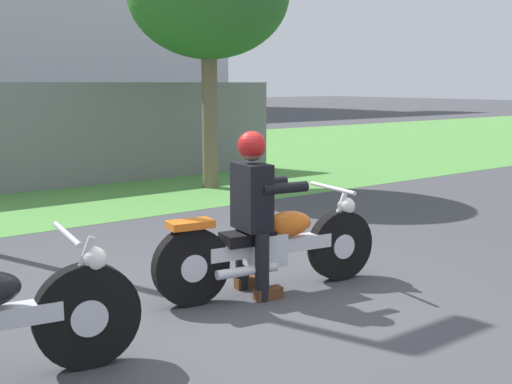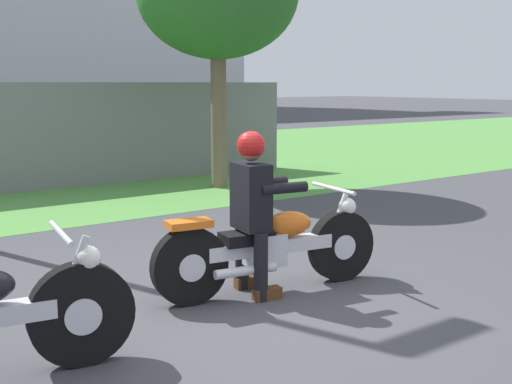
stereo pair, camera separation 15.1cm
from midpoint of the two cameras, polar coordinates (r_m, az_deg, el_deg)
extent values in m
plane|color=#424247|center=(5.43, -2.02, -9.73)|extent=(120.00, 120.00, 0.00)
cylinder|color=black|center=(6.02, 6.67, -4.66)|extent=(0.65, 0.22, 0.64)
cylinder|color=silver|center=(6.02, 6.67, -4.66)|extent=(0.25, 0.18, 0.23)
cylinder|color=black|center=(5.33, -6.53, -6.52)|extent=(0.65, 0.22, 0.64)
cylinder|color=silver|center=(5.33, -6.53, -6.52)|extent=(0.25, 0.18, 0.23)
cube|color=silver|center=(5.62, 0.48, -4.78)|extent=(1.19, 0.33, 0.12)
cube|color=silver|center=(5.60, 0.03, -5.04)|extent=(0.35, 0.29, 0.28)
ellipsoid|color=orange|center=(5.66, 2.08, -2.80)|extent=(0.47, 0.31, 0.22)
cube|color=black|center=(5.49, -1.53, -4.04)|extent=(0.47, 0.31, 0.10)
cube|color=orange|center=(5.24, -6.60, -2.82)|extent=(0.39, 0.26, 0.06)
cylinder|color=silver|center=(5.93, 6.32, -2.38)|extent=(0.26, 0.09, 0.53)
cylinder|color=silver|center=(5.85, 5.97, 0.35)|extent=(0.14, 0.66, 0.04)
sphere|color=white|center=(5.97, 7.20, -1.24)|extent=(0.16, 0.16, 0.16)
cylinder|color=silver|center=(5.40, -1.60, -6.92)|extent=(0.56, 0.17, 0.08)
cylinder|color=black|center=(5.72, -1.98, -5.73)|extent=(0.12, 0.12, 0.57)
cube|color=#593319|center=(5.81, -1.44, -7.90)|extent=(0.25, 0.14, 0.10)
cylinder|color=black|center=(5.41, -0.27, -6.61)|extent=(0.12, 0.12, 0.57)
cube|color=#593319|center=(5.51, 0.29, -8.89)|extent=(0.25, 0.14, 0.10)
cube|color=black|center=(5.44, -1.17, -0.41)|extent=(0.28, 0.41, 0.56)
cylinder|color=black|center=(5.67, 0.01, 0.83)|extent=(0.43, 0.16, 0.09)
cylinder|color=black|center=(5.38, 1.74, 0.35)|extent=(0.43, 0.16, 0.09)
sphere|color=#996B4C|center=(5.38, -1.19, 3.79)|extent=(0.20, 0.20, 0.20)
sphere|color=#B21919|center=(5.38, -1.19, 4.11)|extent=(0.24, 0.24, 0.24)
cylinder|color=black|center=(4.34, -15.57, -10.40)|extent=(0.69, 0.23, 0.68)
cylinder|color=silver|center=(4.34, -15.57, -10.40)|extent=(0.26, 0.18, 0.24)
cylinder|color=silver|center=(4.25, -16.38, -7.30)|extent=(0.26, 0.09, 0.53)
cylinder|color=silver|center=(4.17, -17.24, -3.55)|extent=(0.14, 0.66, 0.04)
sphere|color=white|center=(4.24, -14.99, -5.72)|extent=(0.16, 0.16, 0.16)
cylinder|color=brown|center=(11.19, -4.46, 6.27)|extent=(0.27, 0.27, 2.31)
cube|color=slate|center=(11.97, -12.78, 5.05)|extent=(7.00, 0.06, 1.80)
camera|label=1|loc=(0.08, -90.76, -0.13)|focal=45.63mm
camera|label=2|loc=(0.08, 89.24, 0.13)|focal=45.63mm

